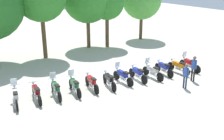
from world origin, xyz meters
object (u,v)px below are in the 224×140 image
(motorcycle_4, at_px, (92,82))
(motorcycle_1, at_px, (36,92))
(motorcycle_10, at_px, (178,66))
(motorcycle_0, at_px, (16,96))
(person_0, at_px, (194,66))
(motorcycle_11, at_px, (189,64))
(tree_4, at_px, (107,3))
(motorcycle_7, at_px, (138,73))
(motorcycle_6, at_px, (123,76))
(person_1, at_px, (186,74))
(motorcycle_3, at_px, (74,85))
(tree_5, at_px, (142,0))
(motorcycle_5, at_px, (109,80))
(motorcycle_2, at_px, (56,89))
(motorcycle_8, at_px, (152,71))
(motorcycle_9, at_px, (164,68))

(motorcycle_4, bearing_deg, motorcycle_1, 91.47)
(motorcycle_1, xyz_separation_m, motorcycle_10, (10.35, -0.96, 0.00))
(motorcycle_0, height_order, person_0, person_0)
(motorcycle_10, bearing_deg, motorcycle_11, -92.37)
(person_0, relative_size, tree_4, 0.29)
(motorcycle_0, height_order, motorcycle_7, motorcycle_0)
(person_0, bearing_deg, motorcycle_6, 140.02)
(motorcycle_0, bearing_deg, person_1, -99.09)
(motorcycle_3, xyz_separation_m, motorcycle_11, (9.20, -0.75, 0.00))
(motorcycle_7, xyz_separation_m, motorcycle_10, (3.45, -0.40, 0.00))
(person_1, bearing_deg, tree_5, 52.30)
(person_1, bearing_deg, motorcycle_3, 142.74)
(motorcycle_5, bearing_deg, motorcycle_0, 93.54)
(motorcycle_10, distance_m, tree_5, 11.96)
(motorcycle_2, bearing_deg, motorcycle_6, -87.53)
(motorcycle_11, distance_m, tree_5, 11.60)
(motorcycle_3, bearing_deg, motorcycle_10, -88.81)
(motorcycle_6, bearing_deg, person_0, -119.73)
(motorcycle_4, xyz_separation_m, tree_5, (11.40, 9.73, 3.83))
(motorcycle_0, height_order, motorcycle_3, same)
(motorcycle_3, height_order, tree_5, tree_5)
(motorcycle_0, relative_size, motorcycle_6, 0.99)
(motorcycle_7, distance_m, tree_5, 13.34)
(motorcycle_1, distance_m, motorcycle_4, 3.46)
(tree_4, bearing_deg, motorcycle_11, -80.17)
(motorcycle_8, relative_size, motorcycle_9, 1.00)
(motorcycle_0, height_order, motorcycle_2, same)
(motorcycle_6, xyz_separation_m, tree_4, (4.11, 8.90, 3.84))
(motorcycle_0, xyz_separation_m, person_0, (11.19, -2.74, 0.54))
(motorcycle_6, distance_m, person_0, 4.88)
(motorcycle_5, xyz_separation_m, tree_4, (5.26, 9.03, 3.86))
(motorcycle_9, xyz_separation_m, motorcycle_11, (2.30, -0.34, 0.01))
(motorcycle_6, distance_m, motorcycle_8, 2.33)
(motorcycle_1, bearing_deg, tree_4, -44.91)
(tree_4, bearing_deg, person_1, -95.89)
(person_0, distance_m, tree_5, 13.43)
(motorcycle_6, xyz_separation_m, tree_5, (9.10, 9.86, 3.81))
(motorcycle_7, xyz_separation_m, tree_4, (2.96, 9.04, 3.86))
(motorcycle_6, bearing_deg, motorcycle_11, -97.80)
(motorcycle_0, bearing_deg, motorcycle_7, -84.75)
(motorcycle_0, xyz_separation_m, motorcycle_3, (3.45, -0.32, 0.00))
(person_0, bearing_deg, motorcycle_3, 150.20)
(motorcycle_10, xyz_separation_m, motorcycle_11, (1.15, -0.03, 0.01))
(motorcycle_2, distance_m, motorcycle_11, 10.39)
(motorcycle_7, height_order, motorcycle_8, motorcycle_8)
(person_1, bearing_deg, tree_4, 72.42)
(motorcycle_1, xyz_separation_m, motorcycle_5, (4.60, -0.55, 0.00))
(motorcycle_0, distance_m, motorcycle_4, 4.61)
(motorcycle_0, distance_m, motorcycle_2, 2.31)
(motorcycle_0, relative_size, person_0, 1.22)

